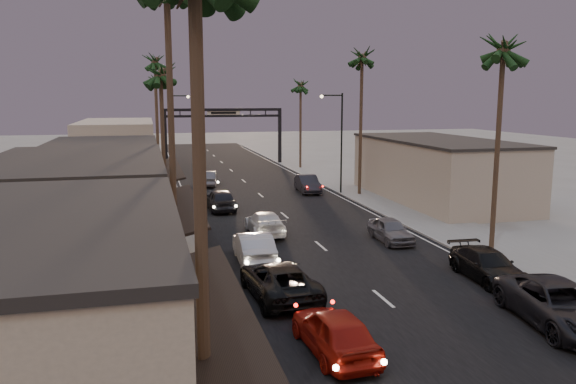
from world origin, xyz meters
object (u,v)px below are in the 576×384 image
palm_rc (301,82)px  palm_far (155,77)px  arch (224,122)px  palm_lc (160,68)px  oncoming_silver (254,247)px  palm_rb (362,53)px  oncoming_pickup (279,280)px  streetlight_left (173,129)px  oncoming_red (335,331)px  palm_ra (504,42)px  curbside_near (560,305)px  curbside_black (488,265)px  streetlight_right (339,135)px  palm_ld (155,58)px

palm_rc → palm_far: size_ratio=0.92×
arch → palm_far: 12.96m
palm_lc → oncoming_silver: size_ratio=2.47×
arch → palm_rc: bearing=-34.9°
palm_rb → oncoming_pickup: bearing=-118.6°
streetlight_left → oncoming_red: 43.80m
palm_ra → arch: bearing=100.6°
curbside_near → palm_rc: bearing=93.5°
curbside_black → palm_far: bearing=106.0°
streetlight_left → palm_lc: 22.65m
streetlight_left → palm_far: bearing=93.9°
oncoming_pickup → oncoming_silver: size_ratio=1.14×
streetlight_left → curbside_black: 40.18m
streetlight_right → palm_ra: size_ratio=0.68×
palm_rc → curbside_near: size_ratio=2.03×
palm_ld → streetlight_left: bearing=60.8°
palm_ld → palm_rc: palm_ld is taller
palm_ld → curbside_near: size_ratio=2.37×
streetlight_left → curbside_near: bearing=-74.2°
streetlight_right → curbside_black: size_ratio=1.82×
curbside_near → curbside_black: bearing=91.9°
palm_rb → oncoming_pickup: (-12.91, -23.72, -11.64)m
palm_lc → curbside_near: palm_lc is taller
streetlight_right → palm_ld: bearing=147.2°
curbside_black → oncoming_silver: bearing=153.6°
arch → curbside_near: (5.31, -55.32, -4.70)m
streetlight_right → curbside_near: 30.69m
arch → oncoming_pickup: 50.14m
arch → palm_rb: size_ratio=1.07×
streetlight_right → oncoming_red: size_ratio=1.94×
arch → palm_ra: palm_ra is taller
palm_rb → palm_rc: size_ratio=1.16×
oncoming_silver → curbside_near: 14.75m
streetlight_right → palm_rc: size_ratio=0.74×
palm_lc → oncoming_silver: palm_lc is taller
palm_rc → curbside_black: palm_rc is taller
curbside_near → palm_ld: bearing=116.4°
streetlight_right → palm_ra: bearing=-85.4°
streetlight_left → curbside_black: bearing=-71.4°
streetlight_right → streetlight_left: (-13.84, 13.00, 0.00)m
arch → oncoming_pickup: arch is taller
palm_far → oncoming_silver: 53.44m
palm_far → oncoming_pickup: size_ratio=2.36×
palm_far → palm_ra: bearing=-72.6°
palm_rb → curbside_black: 26.68m
palm_lc → palm_ra: bearing=-34.9°
streetlight_right → oncoming_pickup: streetlight_right is taller
oncoming_pickup → oncoming_silver: (-0.10, 5.50, 0.03)m
palm_rc → oncoming_silver: bearing=-108.8°
streetlight_left → oncoming_red: bearing=-85.8°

